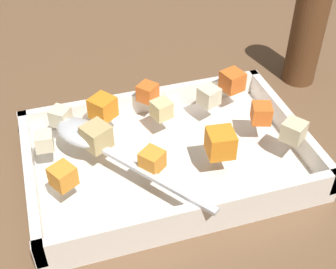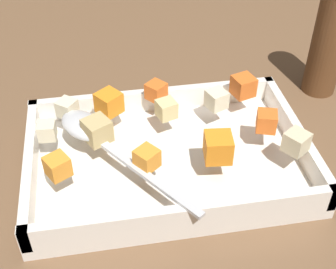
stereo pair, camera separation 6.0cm
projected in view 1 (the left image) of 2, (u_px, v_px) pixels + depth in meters
ground_plane at (170, 173)px, 0.63m from camera, size 4.00×4.00×0.00m
baking_dish at (168, 160)px, 0.63m from camera, size 0.37×0.24×0.05m
carrot_chunk_rim_edge at (152, 160)px, 0.56m from camera, size 0.04×0.04×0.03m
carrot_chunk_far_left at (103, 108)px, 0.63m from camera, size 0.04×0.04×0.03m
carrot_chunk_far_right at (261, 113)px, 0.63m from camera, size 0.03×0.03×0.03m
carrot_chunk_under_handle at (232, 81)px, 0.69m from camera, size 0.04×0.04×0.03m
carrot_chunk_back_center at (149, 92)px, 0.67m from camera, size 0.03×0.03×0.02m
carrot_chunk_mid_left at (63, 176)px, 0.54m from camera, size 0.04×0.04×0.03m
carrot_chunk_corner_nw at (221, 143)px, 0.58m from camera, size 0.04×0.04×0.03m
potato_chunk_heap_side at (44, 141)px, 0.59m from camera, size 0.02×0.02×0.02m
potato_chunk_corner_ne at (162, 109)px, 0.64m from camera, size 0.03×0.03×0.02m
potato_chunk_center at (209, 96)px, 0.66m from camera, size 0.03×0.03×0.03m
potato_chunk_corner_se at (294, 131)px, 0.60m from camera, size 0.04×0.04×0.03m
potato_chunk_corner_sw at (60, 116)px, 0.63m from camera, size 0.03×0.03×0.02m
potato_chunk_near_left at (97, 136)px, 0.59m from camera, size 0.04×0.04×0.03m
serving_spoon at (88, 137)px, 0.60m from camera, size 0.17×0.22×0.02m
pepper_mill at (307, 32)px, 0.75m from camera, size 0.05×0.05×0.20m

